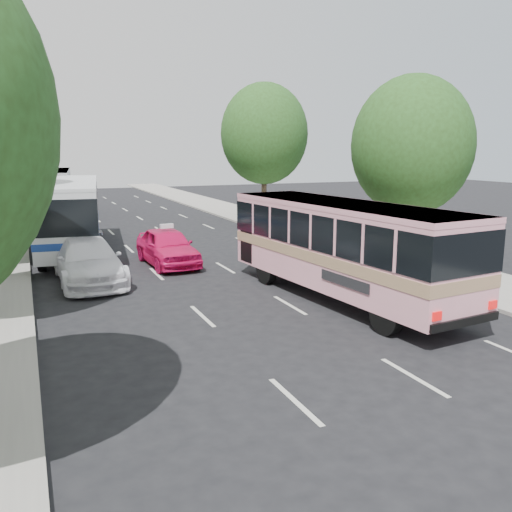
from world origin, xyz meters
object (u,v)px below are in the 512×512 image
pink_taxi (167,247)px  pink_bus (342,240)px  white_pickup (88,261)px  tour_coach_rear (53,188)px  tour_coach_front (71,210)px

pink_taxi → pink_bus: bearing=-65.1°
white_pickup → tour_coach_rear: bearing=88.6°
pink_bus → white_pickup: bearing=136.6°
white_pickup → pink_bus: bearing=-39.1°
tour_coach_rear → pink_taxi: bearing=-75.2°
pink_bus → pink_taxi: (-3.92, 7.53, -1.20)m
tour_coach_rear → white_pickup: bearing=-84.6°
pink_taxi → white_pickup: white_pickup is taller
tour_coach_front → white_pickup: bearing=-83.0°
pink_bus → tour_coach_rear: bearing=98.9°
tour_coach_rear → tour_coach_front: bearing=-84.6°
pink_bus → white_pickup: (-7.37, 5.69, -1.19)m
white_pickup → tour_coach_rear: 22.61m
pink_bus → tour_coach_front: 14.25m
white_pickup → tour_coach_front: tour_coach_front is taller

